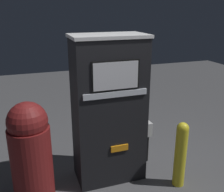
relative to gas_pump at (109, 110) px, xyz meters
name	(u,v)px	position (x,y,z in m)	size (l,w,h in m)	color
ground_plane	(115,185)	(0.00, -0.26, -0.99)	(14.00, 14.00, 0.00)	#4C4C4F
gas_pump	(109,110)	(0.00, 0.00, 0.00)	(1.01, 0.56, 1.98)	black
safety_bollard	(181,153)	(0.81, -0.51, -0.51)	(0.15, 0.15, 0.91)	yellow
trash_bin	(31,151)	(-1.03, -0.12, -0.34)	(0.50, 0.50, 1.27)	maroon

